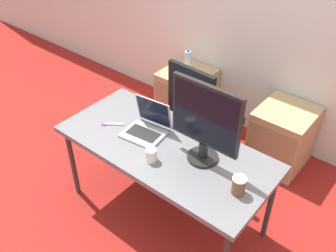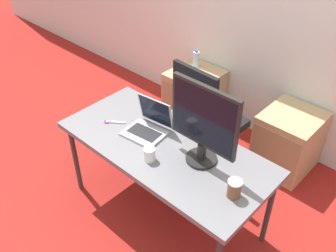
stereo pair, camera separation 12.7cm
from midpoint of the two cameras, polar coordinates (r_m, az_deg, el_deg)
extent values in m
plane|color=maroon|center=(3.13, -1.62, -12.93)|extent=(14.00, 14.00, 0.00)
cube|color=silver|center=(3.42, 14.70, 17.20)|extent=(10.00, 0.05, 2.60)
cube|color=slate|center=(2.64, -1.87, -3.33)|extent=(1.57, 0.72, 0.04)
cylinder|color=#333333|center=(3.16, -15.45, -5.44)|extent=(0.04, 0.04, 0.67)
cylinder|color=#333333|center=(3.43, -7.63, -0.31)|extent=(0.04, 0.04, 0.67)
cylinder|color=#333333|center=(2.81, 13.97, -11.72)|extent=(0.04, 0.04, 0.67)
cylinder|color=#232326|center=(3.60, 4.65, -4.47)|extent=(0.56, 0.56, 0.04)
cylinder|color=gray|center=(3.46, 4.82, -1.87)|extent=(0.05, 0.05, 0.38)
cube|color=black|center=(3.35, 4.98, 0.68)|extent=(0.51, 0.51, 0.07)
cube|color=black|center=(2.99, 2.21, 3.68)|extent=(0.44, 0.06, 0.60)
cube|color=tan|center=(3.94, 1.92, 4.63)|extent=(0.47, 0.51, 0.57)
cube|color=#977D56|center=(3.77, -0.46, 3.02)|extent=(0.43, 0.01, 0.45)
cube|color=tan|center=(3.52, 16.02, -1.55)|extent=(0.47, 0.51, 0.57)
cube|color=#977D56|center=(3.33, 14.08, -3.70)|extent=(0.43, 0.01, 0.45)
cylinder|color=silver|center=(3.75, 2.05, 9.74)|extent=(0.06, 0.06, 0.22)
cylinder|color=#3359B2|center=(3.69, 2.09, 11.42)|extent=(0.03, 0.03, 0.02)
cube|color=#ADADB2|center=(2.72, -5.09, -1.30)|extent=(0.32, 0.27, 0.02)
cube|color=black|center=(2.72, -5.11, -1.14)|extent=(0.25, 0.16, 0.00)
cube|color=#ADADB2|center=(2.73, -3.50, 2.18)|extent=(0.29, 0.09, 0.23)
cube|color=black|center=(2.73, -3.59, 2.16)|extent=(0.27, 0.07, 0.21)
cylinder|color=black|center=(2.53, 3.87, -4.78)|extent=(0.21, 0.21, 0.02)
cylinder|color=black|center=(2.48, 3.93, -3.62)|extent=(0.06, 0.06, 0.11)
cube|color=black|center=(2.31, 4.22, 1.58)|extent=(0.50, 0.03, 0.44)
cube|color=black|center=(2.30, 3.98, 1.40)|extent=(0.46, 0.00, 0.39)
cylinder|color=white|center=(2.49, -4.06, -4.46)|extent=(0.08, 0.08, 0.09)
cylinder|color=brown|center=(2.29, 9.14, -9.04)|extent=(0.08, 0.08, 0.11)
cylinder|color=white|center=(2.25, 9.28, -7.99)|extent=(0.09, 0.09, 0.01)
cube|color=#B2B2B7|center=(2.86, -9.59, 0.26)|extent=(0.13, 0.11, 0.01)
torus|color=purple|center=(2.87, -10.91, 0.30)|extent=(0.06, 0.06, 0.01)
camera|label=1|loc=(0.06, -91.42, -1.07)|focal=40.00mm
camera|label=2|loc=(0.06, 88.58, 1.07)|focal=40.00mm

